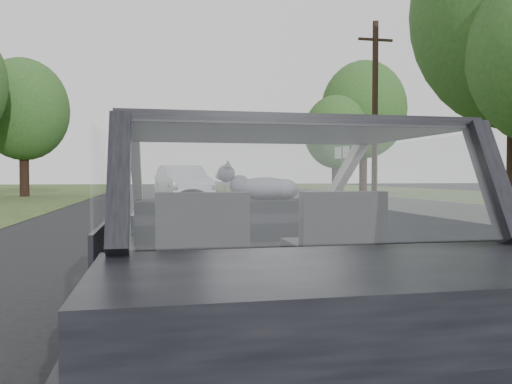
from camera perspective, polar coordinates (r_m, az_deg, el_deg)
name	(u,v)px	position (r m, az deg, el deg)	size (l,w,h in m)	color
ground	(260,360)	(3.36, 0.47, -18.70)	(140.00, 140.00, 0.00)	black
subject_car	(260,247)	(3.18, 0.47, -6.36)	(1.80, 4.00, 1.45)	black
dashboard	(243,219)	(3.77, -1.48, -3.15)	(1.58, 0.45, 0.30)	black
driver_seat	(201,229)	(2.81, -6.32, -4.25)	(0.50, 0.72, 0.42)	black
passenger_seat	(336,226)	(2.99, 9.16, -3.90)	(0.50, 0.72, 0.42)	black
steering_wheel	(193,214)	(3.43, -7.24, -2.49)	(0.36, 0.36, 0.04)	black
cat	(265,187)	(3.77, 1.03, 0.59)	(0.65, 0.20, 0.29)	gray
guardrail	(338,197)	(13.99, 9.32, -0.62)	(0.05, 90.00, 0.32)	gray
other_car	(182,184)	(22.57, -8.41, 0.95)	(1.99, 5.04, 1.66)	#A6A9B1
highway_sign	(342,174)	(21.87, 9.85, 2.00)	(0.10, 1.00, 2.49)	#164A23
utility_pole	(375,113)	(22.19, 13.44, 8.80)	(0.25, 0.25, 7.76)	#38271E
tree_2	(336,146)	(31.96, 9.10, 5.17)	(4.01, 4.01, 6.08)	#254820
tree_3	(363,129)	(35.07, 12.18, 7.05)	(5.78, 5.78, 8.75)	#254820
tree_6	(24,130)	(31.24, -25.02, 6.48)	(5.00, 5.00, 7.58)	#254820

